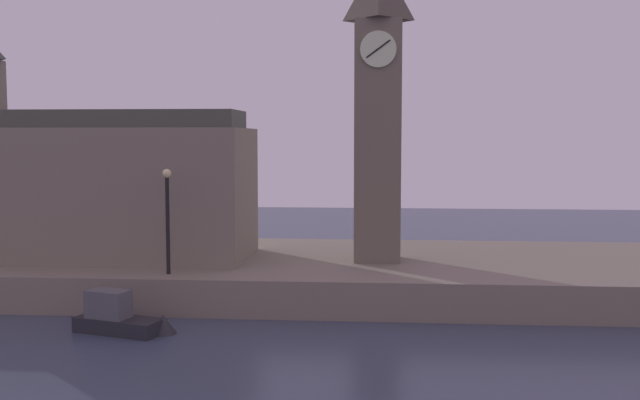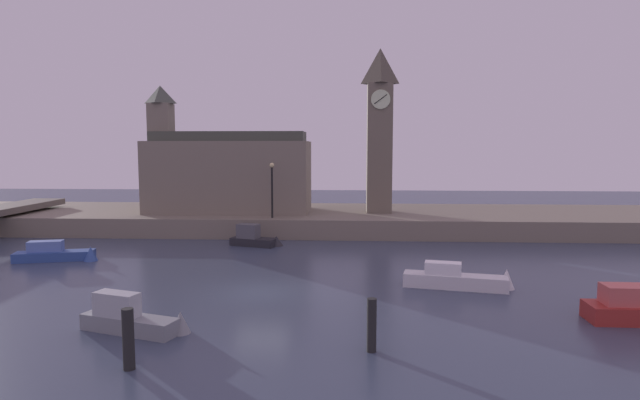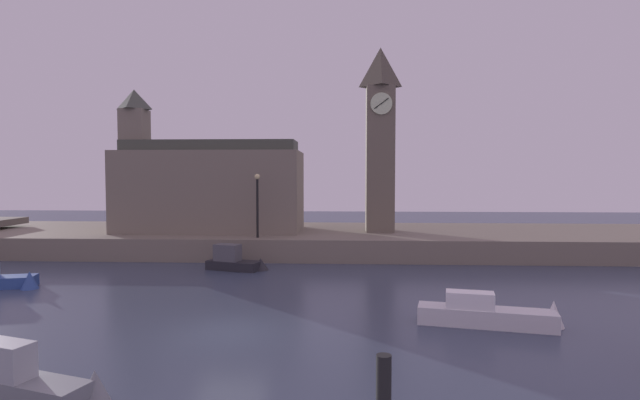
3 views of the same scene
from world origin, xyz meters
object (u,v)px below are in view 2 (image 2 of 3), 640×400
mooring_post_left (128,339)px  boat_tour_blue (62,254)px  parliament_hall (225,172)px  boat_cruiser_grey (136,319)px  mooring_post_right (372,325)px  streetlamp (272,184)px  boat_barge_dark (257,239)px  clock_tower (380,128)px  boat_ferry_white (464,279)px

mooring_post_left → boat_tour_blue: 18.56m
parliament_hall → boat_cruiser_grey: bearing=-84.4°
mooring_post_right → streetlamp: bearing=106.5°
boat_cruiser_grey → boat_barge_dark: 17.45m
parliament_hall → boat_cruiser_grey: size_ratio=3.00×
parliament_hall → boat_barge_dark: bearing=-62.2°
clock_tower → boat_ferry_white: 20.01m
streetlamp → mooring_post_right: size_ratio=2.30×
mooring_post_left → boat_tour_blue: mooring_post_left is taller
parliament_hall → mooring_post_left: 28.61m
parliament_hall → boat_cruiser_grey: (2.44, -24.90, -4.32)m
mooring_post_left → boat_ferry_white: size_ratio=0.35×
parliament_hall → boat_barge_dark: (3.97, -7.52, -4.33)m
mooring_post_right → parliament_hall: bearing=113.0°
mooring_post_left → boat_tour_blue: (-10.69, 15.16, -0.57)m
streetlamp → boat_cruiser_grey: bearing=-95.8°
boat_cruiser_grey → boat_barge_dark: boat_barge_dark is taller
mooring_post_left → mooring_post_right: mooring_post_left is taller
mooring_post_right → clock_tower: bearing=86.2°
mooring_post_left → streetlamp: bearing=87.7°
parliament_hall → boat_ferry_white: 24.53m
mooring_post_left → boat_cruiser_grey: 3.44m
mooring_post_right → boat_tour_blue: mooring_post_right is taller
streetlamp → mooring_post_right: (6.61, -22.25, -3.19)m
clock_tower → boat_tour_blue: bearing=-147.0°
clock_tower → boat_tour_blue: 25.18m
streetlamp → boat_tour_blue: 15.14m
boat_ferry_white → boat_tour_blue: 23.71m
boat_cruiser_grey → mooring_post_right: bearing=-9.1°
clock_tower → mooring_post_left: size_ratio=6.91×
clock_tower → mooring_post_right: size_ratio=7.28×
parliament_hall → boat_cruiser_grey: 25.39m
streetlamp → mooring_post_right: bearing=-73.5°
boat_cruiser_grey → boat_tour_blue: 15.31m
boat_barge_dark → streetlamp: bearing=80.7°
streetlamp → mooring_post_right: 23.43m
clock_tower → streetlamp: clock_tower is taller
mooring_post_right → boat_barge_dark: 20.10m
streetlamp → boat_cruiser_grey: 21.27m
parliament_hall → mooring_post_right: 28.83m
boat_barge_dark → boat_cruiser_grey: bearing=-95.0°
boat_cruiser_grey → clock_tower: bearing=67.3°
parliament_hall → boat_tour_blue: 15.44m
clock_tower → parliament_hall: (-12.89, -0.04, -3.60)m
mooring_post_left → boat_barge_dark: bearing=88.9°
clock_tower → parliament_hall: bearing=-179.8°
parliament_hall → mooring_post_right: (11.15, -26.30, -3.91)m
parliament_hall → boat_barge_dark: parliament_hall is taller
clock_tower → streetlamp: bearing=-153.9°
streetlamp → boat_cruiser_grey: (-2.10, -20.86, -3.61)m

